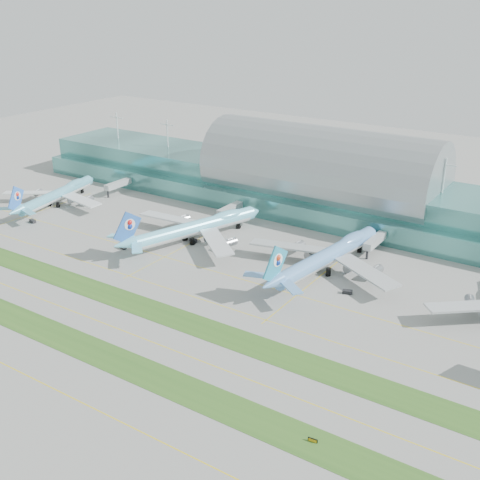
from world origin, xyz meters
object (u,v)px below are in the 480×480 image
Objects in this scene: airliner_b at (197,227)px; airliner_c at (329,255)px; airliner_a at (57,194)px; taxiway_sign_east at (313,440)px; terminal at (320,184)px.

airliner_c is (63.28, 3.88, 0.11)m from airliner_b.
airliner_c is at bearing 22.06° from airliner_b.
taxiway_sign_east is (195.26, -89.39, -5.29)m from airliner_a.
airliner_b is 29.42× the size of taxiway_sign_east.
airliner_b is at bearing -11.45° from airliner_a.
terminal is 137.13m from airliner_a.
airliner_c is (154.55, 4.29, 0.85)m from airliner_a.
taxiway_sign_east is (75.76, -156.13, -13.69)m from terminal.
airliner_c is 30.74× the size of taxiway_sign_east.
airliner_a is 214.82m from taxiway_sign_east.
terminal reaches higher than airliner_c.
terminal is at bearing 127.50° from airliner_c.
airliner_b is at bearing -113.06° from terminal.
terminal is 4.33× the size of airliner_c.
airliner_b is (91.27, 0.42, 0.74)m from airliner_a.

